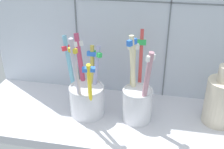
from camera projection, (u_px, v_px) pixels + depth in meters
counter_slab at (112, 119)px, 62.59cm from camera, size 64.00×22.00×2.00cm
tile_wall_back at (122, 10)px, 62.99cm from camera, size 64.00×2.20×45.00cm
toothbrush_cup_left at (87, 95)px, 61.28cm from camera, size 9.84×12.35×19.28cm
toothbrush_cup_right at (137, 98)px, 59.31cm from camera, size 6.45×11.30×18.31cm
ceramic_vase at (221, 100)px, 57.85cm from camera, size 6.69×6.69×13.15cm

